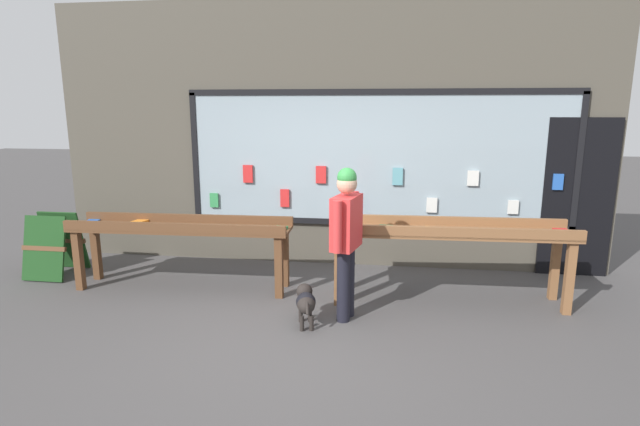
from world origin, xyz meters
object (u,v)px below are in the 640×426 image
Objects in this scene: display_table_left at (181,233)px; small_dog at (306,301)px; person_browsing at (346,233)px; display_table_right at (450,238)px; sandwich_board_sign at (54,244)px.

small_dog is at bearing -26.73° from display_table_left.
person_browsing reaches higher than display_table_left.
display_table_left is 1.00× the size of display_table_right.
display_table_left reaches higher than small_dog.
person_browsing is 4.13m from sandwich_board_sign.
sandwich_board_sign reaches higher than small_dog.
person_browsing is (2.09, -0.63, 0.23)m from display_table_left.
display_table_right is at bearing -74.30° from small_dog.
person_browsing is at bearing -12.06° from sandwich_board_sign.
person_browsing reaches higher than display_table_right.
small_dog is 3.77m from sandwich_board_sign.
display_table_left is 1.95m from sandwich_board_sign.
person_browsing is 1.95× the size of sandwich_board_sign.
person_browsing is (-1.13, -0.63, 0.17)m from display_table_right.
display_table_left is at bearing -6.80° from sandwich_board_sign.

